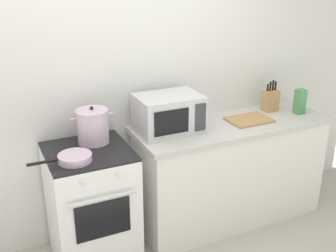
{
  "coord_description": "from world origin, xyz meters",
  "views": [
    {
      "loc": [
        -0.98,
        -2.09,
        2.16
      ],
      "look_at": [
        0.29,
        0.6,
        1.0
      ],
      "focal_mm": 44.38,
      "sensor_mm": 36.0,
      "label": 1
    }
  ],
  "objects_px": {
    "microwave": "(169,114)",
    "knife_block": "(270,100)",
    "stove": "(92,206)",
    "pasta_box": "(300,102)",
    "cutting_board": "(249,120)",
    "frying_pan": "(74,158)",
    "stock_pot": "(93,126)"
  },
  "relations": [
    {
      "from": "stock_pot",
      "to": "cutting_board",
      "type": "xyz_separation_m",
      "value": [
        1.32,
        -0.12,
        -0.12
      ]
    },
    {
      "from": "stove",
      "to": "pasta_box",
      "type": "height_order",
      "value": "pasta_box"
    },
    {
      "from": "stock_pot",
      "to": "frying_pan",
      "type": "relative_size",
      "value": 0.75
    },
    {
      "from": "stove",
      "to": "stock_pot",
      "type": "distance_m",
      "value": 0.61
    },
    {
      "from": "knife_block",
      "to": "pasta_box",
      "type": "bearing_deg",
      "value": -41.99
    },
    {
      "from": "stove",
      "to": "cutting_board",
      "type": "height_order",
      "value": "cutting_board"
    },
    {
      "from": "knife_block",
      "to": "cutting_board",
      "type": "bearing_deg",
      "value": -156.83
    },
    {
      "from": "stove",
      "to": "knife_block",
      "type": "xyz_separation_m",
      "value": [
        1.73,
        0.14,
        0.56
      ]
    },
    {
      "from": "stove",
      "to": "stock_pot",
      "type": "xyz_separation_m",
      "value": [
        0.08,
        0.12,
        0.59
      ]
    },
    {
      "from": "frying_pan",
      "to": "pasta_box",
      "type": "bearing_deg",
      "value": 3.0
    },
    {
      "from": "microwave",
      "to": "frying_pan",
      "type": "bearing_deg",
      "value": -165.08
    },
    {
      "from": "frying_pan",
      "to": "microwave",
      "type": "xyz_separation_m",
      "value": [
        0.81,
        0.22,
        0.12
      ]
    },
    {
      "from": "stock_pot",
      "to": "cutting_board",
      "type": "distance_m",
      "value": 1.33
    },
    {
      "from": "knife_block",
      "to": "pasta_box",
      "type": "xyz_separation_m",
      "value": [
        0.19,
        -0.17,
        0.01
      ]
    },
    {
      "from": "frying_pan",
      "to": "stock_pot",
      "type": "bearing_deg",
      "value": 50.98
    },
    {
      "from": "stove",
      "to": "cutting_board",
      "type": "xyz_separation_m",
      "value": [
        1.4,
        0.0,
        0.47
      ]
    },
    {
      "from": "stove",
      "to": "pasta_box",
      "type": "bearing_deg",
      "value": -0.86
    },
    {
      "from": "microwave",
      "to": "knife_block",
      "type": "relative_size",
      "value": 1.77
    },
    {
      "from": "stock_pot",
      "to": "frying_pan",
      "type": "bearing_deg",
      "value": -129.02
    },
    {
      "from": "microwave",
      "to": "pasta_box",
      "type": "relative_size",
      "value": 2.27
    },
    {
      "from": "stock_pot",
      "to": "knife_block",
      "type": "relative_size",
      "value": 1.14
    },
    {
      "from": "stove",
      "to": "knife_block",
      "type": "height_order",
      "value": "knife_block"
    },
    {
      "from": "stove",
      "to": "pasta_box",
      "type": "distance_m",
      "value": 2.0
    },
    {
      "from": "frying_pan",
      "to": "cutting_board",
      "type": "xyz_separation_m",
      "value": [
        1.53,
        0.14,
        -0.02
      ]
    },
    {
      "from": "stove",
      "to": "stock_pot",
      "type": "bearing_deg",
      "value": 56.31
    },
    {
      "from": "cutting_board",
      "to": "pasta_box",
      "type": "distance_m",
      "value": 0.53
    },
    {
      "from": "knife_block",
      "to": "pasta_box",
      "type": "height_order",
      "value": "knife_block"
    },
    {
      "from": "microwave",
      "to": "pasta_box",
      "type": "xyz_separation_m",
      "value": [
        1.23,
        -0.11,
        -0.04
      ]
    },
    {
      "from": "cutting_board",
      "to": "frying_pan",
      "type": "bearing_deg",
      "value": -174.87
    },
    {
      "from": "stock_pot",
      "to": "knife_block",
      "type": "height_order",
      "value": "same"
    },
    {
      "from": "stock_pot",
      "to": "frying_pan",
      "type": "height_order",
      "value": "stock_pot"
    },
    {
      "from": "microwave",
      "to": "knife_block",
      "type": "height_order",
      "value": "microwave"
    }
  ]
}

